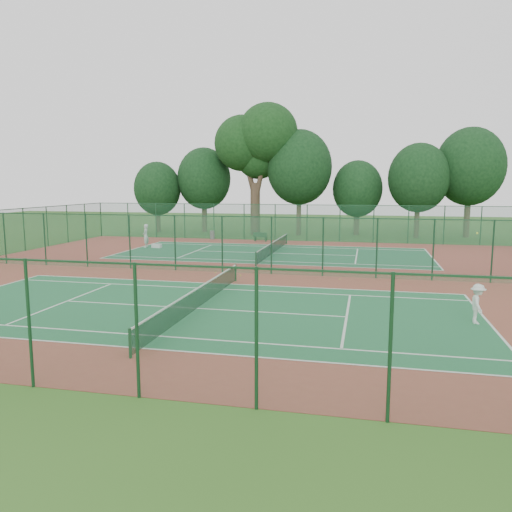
# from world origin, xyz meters

# --- Properties ---
(ground) EXTENTS (120.00, 120.00, 0.00)m
(ground) POSITION_xyz_m (0.00, 0.00, 0.00)
(ground) COLOR #2D581B
(ground) RESTS_ON ground
(red_pad) EXTENTS (40.00, 36.00, 0.01)m
(red_pad) POSITION_xyz_m (0.00, 0.00, 0.01)
(red_pad) COLOR maroon
(red_pad) RESTS_ON ground
(court_near) EXTENTS (23.77, 10.97, 0.01)m
(court_near) POSITION_xyz_m (0.00, -9.00, 0.01)
(court_near) COLOR #1E5F38
(court_near) RESTS_ON red_pad
(court_far) EXTENTS (23.77, 10.97, 0.01)m
(court_far) POSITION_xyz_m (0.00, 9.00, 0.01)
(court_far) COLOR #1B5734
(court_far) RESTS_ON red_pad
(fence_north) EXTENTS (40.00, 0.09, 3.50)m
(fence_north) POSITION_xyz_m (0.00, 18.00, 1.76)
(fence_north) COLOR #1A5031
(fence_north) RESTS_ON ground
(fence_south) EXTENTS (40.00, 0.09, 3.50)m
(fence_south) POSITION_xyz_m (0.00, -18.00, 1.76)
(fence_south) COLOR #1B522E
(fence_south) RESTS_ON ground
(fence_divider) EXTENTS (40.00, 0.09, 3.50)m
(fence_divider) POSITION_xyz_m (0.00, 0.00, 1.76)
(fence_divider) COLOR #1C5434
(fence_divider) RESTS_ON ground
(tennis_net_near) EXTENTS (0.10, 12.90, 0.97)m
(tennis_net_near) POSITION_xyz_m (0.00, -9.00, 0.54)
(tennis_net_near) COLOR #13351B
(tennis_net_near) RESTS_ON ground
(tennis_net_far) EXTENTS (0.10, 12.90, 0.97)m
(tennis_net_far) POSITION_xyz_m (0.00, 9.00, 0.54)
(tennis_net_far) COLOR #163D20
(tennis_net_far) RESTS_ON ground
(player_near) EXTENTS (0.59, 1.02, 1.57)m
(player_near) POSITION_xyz_m (11.38, -8.88, 0.80)
(player_near) COLOR white
(player_near) RESTS_ON court_near
(player_far) EXTENTS (0.59, 0.80, 1.99)m
(player_far) POSITION_xyz_m (-11.38, 10.24, 1.02)
(player_far) COLOR silver
(player_far) RESTS_ON court_far
(trash_bin) EXTENTS (0.48, 0.48, 0.85)m
(trash_bin) POSITION_xyz_m (-7.74, 17.60, 0.43)
(trash_bin) COLOR slate
(trash_bin) RESTS_ON red_pad
(bench) EXTENTS (1.41, 0.60, 0.84)m
(bench) POSITION_xyz_m (-2.77, 16.90, 0.45)
(bench) COLOR #13391C
(bench) RESTS_ON red_pad
(kit_bag) EXTENTS (0.93, 0.50, 0.33)m
(kit_bag) POSITION_xyz_m (-10.36, 10.16, 0.17)
(kit_bag) COLOR silver
(kit_bag) RESTS_ON red_pad
(stray_ball_a) EXTENTS (0.07, 0.07, 0.07)m
(stray_ball_a) POSITION_xyz_m (-0.12, -1.00, 0.05)
(stray_ball_a) COLOR #CFE234
(stray_ball_a) RESTS_ON red_pad
(stray_ball_b) EXTENTS (0.06, 0.06, 0.06)m
(stray_ball_b) POSITION_xyz_m (5.69, -0.92, 0.04)
(stray_ball_b) COLOR #B2C42D
(stray_ball_b) RESTS_ON red_pad
(stray_ball_c) EXTENTS (0.07, 0.07, 0.07)m
(stray_ball_c) POSITION_xyz_m (-1.86, -0.38, 0.05)
(stray_ball_c) COLOR gold
(stray_ball_c) RESTS_ON red_pad
(big_tree) EXTENTS (8.96, 6.56, 13.76)m
(big_tree) POSITION_xyz_m (-4.53, 23.21, 9.75)
(big_tree) COLOR #3C2D20
(big_tree) RESTS_ON ground
(evergreen_row) EXTENTS (39.00, 5.00, 12.00)m
(evergreen_row) POSITION_xyz_m (0.50, 24.25, 0.00)
(evergreen_row) COLOR black
(evergreen_row) RESTS_ON ground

